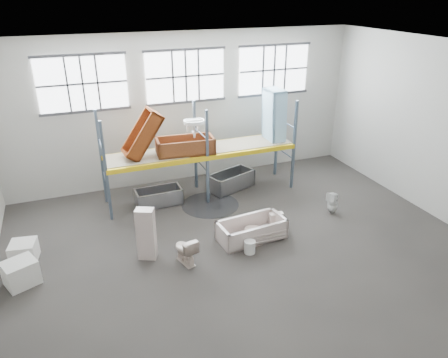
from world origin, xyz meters
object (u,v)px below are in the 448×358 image
carton_near (21,273)px  steel_tub_left (159,197)px  toilet_beige (185,250)px  cistern_tall (146,234)px  toilet_white (333,203)px  blue_tub_upright (274,116)px  rust_tub_flat (185,146)px  bathtub_beige (252,230)px  bucket (250,247)px  steel_tub_right (231,180)px

carton_near → steel_tub_left: bearing=35.1°
toilet_beige → cistern_tall: size_ratio=0.53×
toilet_white → blue_tub_upright: size_ratio=0.39×
steel_tub_left → rust_tub_flat: bearing=2.7°
bathtub_beige → toilet_white: size_ratio=2.65×
blue_tub_upright → toilet_white: bearing=-74.6°
cistern_tall → rust_tub_flat: 3.51m
bathtub_beige → blue_tub_upright: 4.27m
toilet_white → rust_tub_flat: bearing=-141.7°
bucket → carton_near: (-5.39, 0.75, 0.13)m
toilet_beige → blue_tub_upright: size_ratio=0.41×
steel_tub_right → carton_near: (-6.38, -2.96, 0.01)m
toilet_white → steel_tub_left: toilet_white is taller
toilet_white → carton_near: bearing=-106.9°
bathtub_beige → cistern_tall: 2.84m
steel_tub_left → carton_near: (-3.83, -2.69, 0.04)m
rust_tub_flat → blue_tub_upright: 3.14m
toilet_white → rust_tub_flat: size_ratio=0.39×
cistern_tall → rust_tub_flat: (1.85, 2.75, 1.13)m
toilet_beige → steel_tub_left: toilet_beige is taller
toilet_beige → toilet_white: 4.91m
steel_tub_right → cistern_tall: bearing=-139.4°
steel_tub_left → steel_tub_right: 2.56m
rust_tub_flat → blue_tub_upright: (3.09, 0.15, 0.57)m
bathtub_beige → toilet_beige: size_ratio=2.51×
bathtub_beige → toilet_beige: 2.03m
carton_near → toilet_beige: bearing=-8.6°
cistern_tall → toilet_white: (5.66, 0.28, -0.34)m
steel_tub_left → carton_near: carton_near is taller
carton_near → rust_tub_flat: bearing=29.9°
cistern_tall → toilet_white: size_ratio=2.00×
cistern_tall → blue_tub_upright: blue_tub_upright is taller
steel_tub_left → bucket: bearing=-65.7°
blue_tub_upright → carton_near: 8.63m
steel_tub_right → rust_tub_flat: (-1.61, -0.22, 1.53)m
toilet_beige → blue_tub_upright: bearing=-155.3°
steel_tub_left → carton_near: size_ratio=2.05×
steel_tub_right → bathtub_beige: bearing=-101.9°
steel_tub_right → blue_tub_upright: (1.48, -0.07, 2.11)m
bathtub_beige → steel_tub_left: bearing=118.4°
toilet_beige → steel_tub_right: toilet_beige is taller
toilet_beige → bathtub_beige: bearing=176.7°
carton_near → cistern_tall: bearing=-0.2°
bathtub_beige → steel_tub_left: (-1.89, 2.84, -0.01)m
toilet_beige → cistern_tall: 1.04m
blue_tub_upright → carton_near: blue_tub_upright is taller
toilet_beige → rust_tub_flat: bearing=-122.6°
steel_tub_left → steel_tub_right: bearing=6.0°
steel_tub_right → toilet_beige: bearing=-126.8°
cistern_tall → steel_tub_left: cistern_tall is taller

